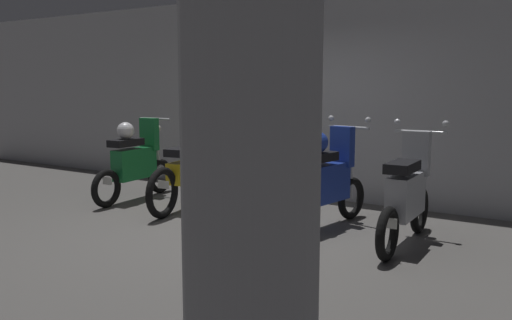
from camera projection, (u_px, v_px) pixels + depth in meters
ground_plane at (215, 231)px, 6.16m from camera, size 80.00×80.00×0.00m
back_wall at (312, 96)px, 8.01m from camera, size 16.00×0.30×3.00m
motorbike_slot_0 at (135, 161)px, 7.79m from camera, size 0.56×1.68×1.18m
motorbike_slot_1 at (191, 172)px, 7.31m from camera, size 0.59×1.95×1.15m
motorbike_slot_2 at (249, 180)px, 6.70m from camera, size 0.59×1.94×1.03m
motorbike_slot_3 at (326, 180)px, 6.24m from camera, size 0.58×1.67×1.29m
motorbike_slot_4 at (407, 195)px, 5.58m from camera, size 0.59×1.68×1.29m
support_pillar at (251, 131)px, 1.97m from camera, size 0.52×0.52×3.00m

